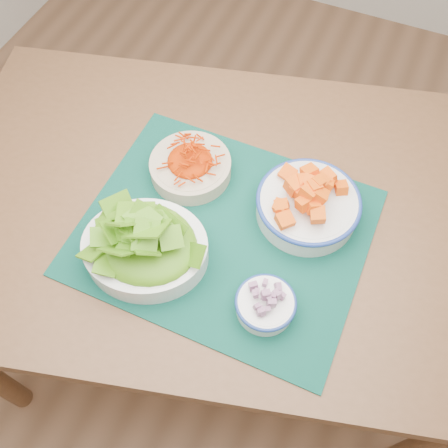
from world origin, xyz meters
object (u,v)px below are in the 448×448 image
squash_bowl (309,201)px  onion_bowl (266,303)px  table (217,222)px  lettuce_bowl (144,242)px  placemat (224,231)px  carrot_bowl (190,164)px

squash_bowl → onion_bowl: 0.25m
table → lettuce_bowl: bearing=-126.8°
table → squash_bowl: size_ratio=5.73×
table → placemat: placemat is taller
lettuce_bowl → carrot_bowl: bearing=76.1°
table → lettuce_bowl: lettuce_bowl is taller
placemat → lettuce_bowl: 0.18m
carrot_bowl → onion_bowl: bearing=-41.5°
squash_bowl → lettuce_bowl: bearing=-139.4°
table → onion_bowl: 0.31m
squash_bowl → lettuce_bowl: size_ratio=0.82×
table → lettuce_bowl: size_ratio=4.72×
squash_bowl → carrot_bowl: bearing=180.0°
squash_bowl → onion_bowl: bearing=-90.7°
placemat → lettuce_bowl: (-0.13, -0.12, 0.06)m
onion_bowl → table: bearing=134.3°
squash_bowl → lettuce_bowl: (-0.28, -0.24, 0.01)m
lettuce_bowl → onion_bowl: size_ratio=2.56×
lettuce_bowl → placemat: bearing=27.9°
carrot_bowl → squash_bowl: 0.28m
table → squash_bowl: bearing=-0.6°
carrot_bowl → squash_bowl: squash_bowl is taller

